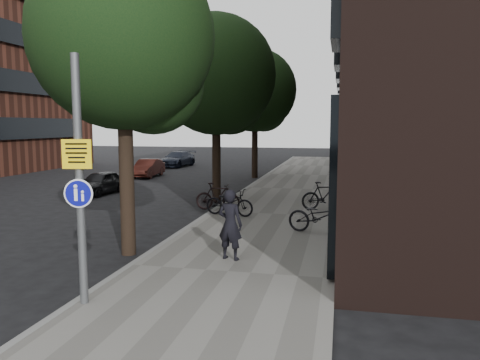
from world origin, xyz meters
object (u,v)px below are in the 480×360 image
(parked_car_near, at_px, (100,183))
(parked_bike_facade_near, at_px, (320,217))
(signpost, at_px, (80,180))
(pedestrian, at_px, (230,224))

(parked_car_near, bearing_deg, parked_bike_facade_near, -26.11)
(signpost, relative_size, pedestrian, 2.61)
(parked_bike_facade_near, bearing_deg, parked_car_near, 73.73)
(parked_car_near, bearing_deg, signpost, -56.61)
(parked_car_near, bearing_deg, pedestrian, -42.45)
(pedestrian, bearing_deg, parked_bike_facade_near, -108.24)
(signpost, height_order, pedestrian, signpost)
(signpost, bearing_deg, parked_bike_facade_near, 46.72)
(parked_bike_facade_near, bearing_deg, pedestrian, 163.62)
(signpost, distance_m, parked_car_near, 14.45)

